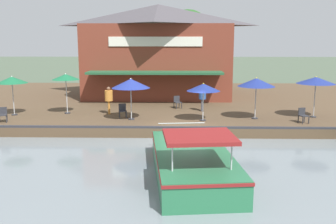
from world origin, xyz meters
TOP-DOWN VIEW (x-y plane):
  - ground_plane at (0.00, 0.00)m, footprint 220.00×220.00m
  - quay_deck at (-11.00, 0.00)m, footprint 22.00×56.00m
  - quay_edge_fender at (-0.10, 0.00)m, footprint 0.20×50.40m
  - waterfront_restaurant at (-13.03, -1.86)m, footprint 10.79×12.04m
  - patio_umbrella_back_row at (-3.21, 7.99)m, footprint 2.24×2.24m
  - patio_umbrella_mid_patio_right at (-3.46, -10.40)m, footprint 1.88×1.88m
  - patio_umbrella_by_entrance at (-2.27, -2.94)m, footprint 2.21×2.21m
  - patio_umbrella_near_quay_edge at (-2.05, 1.23)m, footprint 1.91×1.91m
  - patio_umbrella_mid_patio_left at (-4.07, -7.24)m, footprint 1.71×1.71m
  - patio_umbrella_far_corner at (-2.68, 4.35)m, footprint 2.17×2.17m
  - cafe_chair_facing_river at (-2.78, -3.52)m, footprint 0.53×0.53m
  - cafe_chair_mid_patio at (-6.10, -0.24)m, footprint 0.58×0.58m
  - cafe_chair_back_row_seat at (-1.58, 6.81)m, footprint 0.56×0.56m
  - cafe_chair_beside_entrance at (-1.36, -10.13)m, footprint 0.55×0.55m
  - person_mid_patio at (-5.10, 1.40)m, footprint 0.47×0.47m
  - person_near_entrance at (-3.96, -4.55)m, footprint 0.49×0.49m
  - motorboat_far_downstream at (4.87, 0.24)m, footprint 7.98×3.46m
  - tree_behind_restaurant at (-15.91, 0.54)m, footprint 4.57×4.35m

SIDE VIEW (x-z plane):
  - ground_plane at x=0.00m, z-range 0.00..0.00m
  - quay_deck at x=-11.00m, z-range 0.00..0.60m
  - motorboat_far_downstream at x=4.87m, z-range -0.36..1.62m
  - quay_edge_fender at x=-0.10m, z-range 0.60..0.70m
  - cafe_chair_facing_river at x=-2.78m, z-range 0.65..1.50m
  - cafe_chair_mid_patio at x=-6.10m, z-range 0.65..1.50m
  - cafe_chair_back_row_seat at x=-1.58m, z-range 0.65..1.50m
  - cafe_chair_beside_entrance at x=-1.36m, z-range 0.65..1.50m
  - person_mid_patio at x=-5.10m, z-range 0.80..2.45m
  - person_near_entrance at x=-3.96m, z-range 0.83..2.56m
  - patio_umbrella_near_quay_edge at x=-2.05m, z-range 1.44..3.63m
  - patio_umbrella_by_entrance at x=-2.27m, z-range 1.51..3.95m
  - patio_umbrella_far_corner at x=-2.68m, z-range 1.54..4.00m
  - patio_umbrella_mid_patio_right at x=-3.46m, z-range 1.57..4.01m
  - patio_umbrella_back_row at x=-3.21m, z-range 1.59..4.08m
  - patio_umbrella_mid_patio_left at x=-4.07m, z-range 1.64..4.20m
  - waterfront_restaurant at x=-13.03m, z-range 0.66..8.22m
  - tree_behind_restaurant at x=-15.91m, z-range 2.01..9.44m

